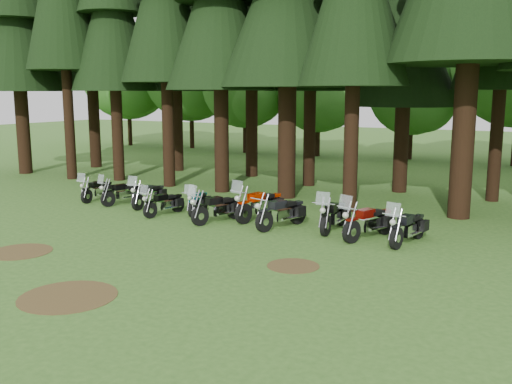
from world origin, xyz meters
TOP-DOWN VIEW (x-y plane):
  - ground at (0.00, 0.00)m, footprint 120.00×120.00m
  - pine_back_4 at (4.04, 13.25)m, footprint 4.94×4.94m
  - decid_0 at (-22.10, 25.26)m, footprint 8.00×7.78m
  - decid_1 at (-15.99, 25.76)m, footprint 7.91×7.69m
  - decid_2 at (-10.43, 24.78)m, footprint 6.72×6.53m
  - decid_3 at (-4.71, 25.13)m, footprint 6.12×5.95m
  - decid_4 at (1.58, 26.32)m, footprint 5.93×5.76m
  - dirt_patch_0 at (-3.00, -2.00)m, footprint 1.80×1.80m
  - dirt_patch_1 at (4.50, 0.50)m, footprint 1.40×1.40m
  - dirt_patch_2 at (1.00, -4.00)m, footprint 2.20×2.20m
  - motorcycle_0 at (-6.67, 4.99)m, footprint 0.45×2.06m
  - motorcycle_1 at (-5.15, 4.88)m, footprint 0.86×2.10m
  - motorcycle_2 at (-3.89, 4.96)m, footprint 0.46×2.21m
  - motorcycle_3 at (-2.39, 3.98)m, footprint 0.60×2.02m
  - motorcycle_4 at (-1.47, 4.87)m, footprint 0.74×1.98m
  - motorcycle_5 at (0.00, 3.92)m, footprint 1.03×2.27m
  - motorcycle_6 at (1.13, 4.96)m, footprint 0.90×2.49m
  - motorcycle_7 at (2.35, 4.24)m, footprint 0.83×2.30m
  - motorcycle_8 at (4.04, 4.69)m, footprint 0.44×2.35m
  - motorcycle_9 at (5.38, 4.22)m, footprint 1.14×2.36m
  - motorcycle_10 at (6.61, 4.17)m, footprint 0.69×2.29m

SIDE VIEW (x-z plane):
  - ground at x=0.00m, z-range 0.00..0.00m
  - dirt_patch_0 at x=-3.00m, z-range 0.00..0.01m
  - dirt_patch_1 at x=4.50m, z-range 0.00..0.01m
  - dirt_patch_2 at x=1.00m, z-range 0.00..0.01m
  - motorcycle_4 at x=-1.47m, z-range -0.21..1.04m
  - motorcycle_3 at x=-2.39m, z-range -0.21..1.06m
  - motorcycle_0 at x=-6.67m, z-range -0.21..1.08m
  - motorcycle_1 at x=-5.15m, z-range -0.22..1.11m
  - motorcycle_2 at x=-3.89m, z-range -0.23..1.16m
  - motorcycle_10 at x=6.61m, z-range -0.24..1.20m
  - motorcycle_5 at x=0.00m, z-range -0.24..1.22m
  - motorcycle_7 at x=2.35m, z-range 0.01..0.97m
  - motorcycle_8 at x=4.04m, z-range -0.25..1.24m
  - motorcycle_9 at x=5.38m, z-range -0.25..1.27m
  - motorcycle_6 at x=1.13m, z-range -0.26..1.31m
  - decid_4 at x=1.58m, z-range 0.67..8.07m
  - decid_3 at x=-4.71m, z-range 0.69..8.34m
  - decid_2 at x=-10.43m, z-range 0.76..9.15m
  - decid_1 at x=-15.99m, z-range 0.89..10.77m
  - decid_0 at x=-22.10m, z-range 0.90..10.90m
  - pine_back_4 at x=4.04m, z-range 1.36..15.14m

